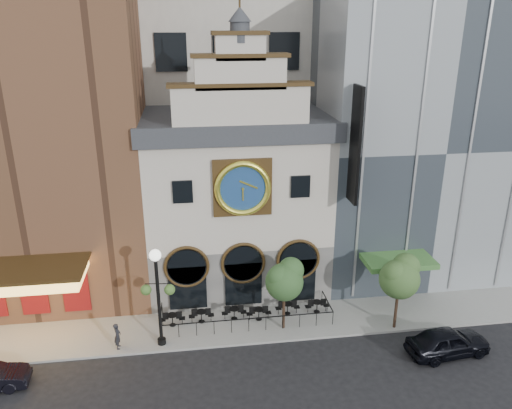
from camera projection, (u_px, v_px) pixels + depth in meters
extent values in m
plane|color=black|center=(251.00, 345.00, 29.53)|extent=(120.00, 120.00, 0.00)
cube|color=gray|center=(246.00, 320.00, 31.83)|extent=(44.00, 5.00, 0.15)
cube|color=#605E5B|center=(237.00, 254.00, 36.22)|extent=(12.00, 8.00, 4.00)
cube|color=beige|center=(236.00, 182.00, 34.31)|extent=(12.00, 8.00, 7.00)
cube|color=#2D3035|center=(235.00, 122.00, 32.89)|extent=(12.60, 8.60, 1.20)
cube|color=#392711|center=(242.00, 188.00, 30.21)|extent=(3.60, 0.25, 3.60)
cylinder|color=navy|center=(243.00, 188.00, 30.08)|extent=(3.10, 0.12, 3.10)
torus|color=yellow|center=(243.00, 189.00, 30.01)|extent=(3.46, 0.36, 3.46)
cylinder|color=#2D3035|center=(240.00, 32.00, 27.57)|extent=(1.10, 1.10, 1.10)
cone|color=#2D3035|center=(240.00, 14.00, 27.24)|extent=(1.30, 1.30, 0.80)
cube|color=brown|center=(35.00, 108.00, 32.73)|extent=(14.00, 12.00, 25.00)
cube|color=#FFBF59|center=(20.00, 276.00, 28.45)|extent=(7.00, 3.40, 0.70)
cube|color=#392711|center=(19.00, 269.00, 28.30)|extent=(7.40, 3.80, 0.15)
cube|color=maroon|center=(34.00, 295.00, 30.75)|extent=(5.60, 0.15, 2.60)
cube|color=gray|center=(407.00, 134.00, 37.01)|extent=(14.00, 12.00, 20.00)
cube|color=#48823B|center=(399.00, 261.00, 32.25)|extent=(4.50, 2.40, 0.35)
cube|color=black|center=(355.00, 146.00, 29.32)|extent=(0.18, 1.60, 7.00)
cylinder|color=black|center=(172.00, 315.00, 30.94)|extent=(0.68, 0.68, 0.03)
cylinder|color=black|center=(172.00, 320.00, 31.07)|extent=(0.06, 0.06, 0.72)
cylinder|color=black|center=(201.00, 312.00, 31.30)|extent=(0.68, 0.68, 0.03)
cylinder|color=black|center=(201.00, 317.00, 31.43)|extent=(0.06, 0.06, 0.72)
cylinder|color=black|center=(234.00, 309.00, 31.63)|extent=(0.68, 0.68, 0.03)
cylinder|color=black|center=(234.00, 314.00, 31.75)|extent=(0.06, 0.06, 0.72)
cylinder|color=black|center=(259.00, 309.00, 31.56)|extent=(0.68, 0.68, 0.03)
cylinder|color=black|center=(259.00, 314.00, 31.69)|extent=(0.06, 0.06, 0.72)
cylinder|color=black|center=(288.00, 304.00, 32.18)|extent=(0.68, 0.68, 0.03)
cylinder|color=black|center=(287.00, 309.00, 32.31)|extent=(0.06, 0.06, 0.72)
cylinder|color=black|center=(317.00, 302.00, 32.38)|extent=(0.68, 0.68, 0.03)
cylinder|color=black|center=(317.00, 307.00, 32.51)|extent=(0.06, 0.06, 0.72)
imported|color=black|center=(448.00, 342.00, 28.49)|extent=(5.00, 2.46, 1.64)
imported|color=black|center=(117.00, 336.00, 28.78)|extent=(0.40, 0.60, 1.62)
cylinder|color=black|center=(159.00, 303.00, 28.47)|extent=(0.20, 0.20, 5.56)
cylinder|color=black|center=(162.00, 341.00, 29.38)|extent=(0.49, 0.49, 0.33)
sphere|color=white|center=(155.00, 255.00, 27.43)|extent=(0.67, 0.67, 0.67)
sphere|color=#3A6126|center=(146.00, 290.00, 28.17)|extent=(0.62, 0.62, 0.62)
sphere|color=#3A6126|center=(170.00, 290.00, 28.20)|extent=(0.62, 0.62, 0.62)
cylinder|color=#382619|center=(284.00, 310.00, 30.57)|extent=(0.18, 0.18, 2.48)
sphere|color=#284F1F|center=(284.00, 282.00, 29.90)|extent=(2.30, 2.30, 2.30)
sphere|color=#284F1F|center=(291.00, 270.00, 29.99)|extent=(1.59, 1.59, 1.59)
sphere|color=#284F1F|center=(279.00, 277.00, 29.53)|extent=(1.42, 1.42, 1.42)
cylinder|color=#382619|center=(396.00, 309.00, 30.58)|extent=(0.19, 0.19, 2.62)
sphere|color=#345823|center=(399.00, 279.00, 29.87)|extent=(2.43, 2.43, 2.43)
sphere|color=#345823|center=(406.00, 267.00, 29.97)|extent=(1.68, 1.68, 1.68)
sphere|color=#345823|center=(395.00, 274.00, 29.49)|extent=(1.49, 1.49, 1.49)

